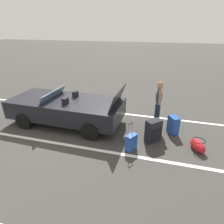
{
  "coord_description": "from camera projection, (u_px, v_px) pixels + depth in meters",
  "views": [
    {
      "loc": [
        -3.32,
        5.68,
        3.38
      ],
      "look_at": [
        -1.8,
        0.19,
        0.75
      ],
      "focal_mm": 30.05,
      "sensor_mm": 36.0,
      "label": 1
    }
  ],
  "objects": [
    {
      "name": "ground_plane",
      "position": [
        68.0,
        123.0,
        7.19
      ],
      "size": [
        80.0,
        80.0,
        0.0
      ],
      "primitive_type": "plane",
      "color": "#383533"
    },
    {
      "name": "lot_line_near",
      "position": [
        82.0,
        109.0,
        8.36
      ],
      "size": [
        18.0,
        0.12,
        0.01
      ],
      "primitive_type": "cube",
      "color": "silver",
      "rests_on": "ground_plane"
    },
    {
      "name": "suitcase_small_carryon",
      "position": [
        131.0,
        142.0,
        5.52
      ],
      "size": [
        0.34,
        0.39,
        0.87
      ],
      "rotation": [
        0.0,
        0.0,
        2.64
      ],
      "color": "#1E479E",
      "rests_on": "ground_plane"
    },
    {
      "name": "convertible_car",
      "position": [
        62.0,
        108.0,
        6.99
      ],
      "size": [
        4.2,
        1.91,
        1.53
      ],
      "rotation": [
        0.0,
        0.0,
        -0.02
      ],
      "color": "black",
      "rests_on": "ground_plane"
    },
    {
      "name": "suitcase_medium_bright",
      "position": [
        173.0,
        125.0,
        6.36
      ],
      "size": [
        0.41,
        0.47,
        0.62
      ],
      "rotation": [
        0.0,
        0.0,
        3.68
      ],
      "color": "#1E479E",
      "rests_on": "ground_plane"
    },
    {
      "name": "lot_line_mid",
      "position": [
        48.0,
        142.0,
        5.99
      ],
      "size": [
        18.0,
        0.12,
        0.01
      ],
      "primitive_type": "cube",
      "color": "silver",
      "rests_on": "ground_plane"
    },
    {
      "name": "duffel_bag",
      "position": [
        198.0,
        145.0,
        5.54
      ],
      "size": [
        0.54,
        0.71,
        0.34
      ],
      "rotation": [
        0.0,
        0.0,
        5.14
      ],
      "color": "red",
      "rests_on": "ground_plane"
    },
    {
      "name": "traveler_person",
      "position": [
        158.0,
        102.0,
        6.61
      ],
      "size": [
        0.28,
        0.61,
        1.65
      ],
      "rotation": [
        0.0,
        0.0,
        0.2
      ],
      "color": "#1E2338",
      "rests_on": "ground_plane"
    },
    {
      "name": "suitcase_large_black",
      "position": [
        153.0,
        131.0,
        5.88
      ],
      "size": [
        0.54,
        0.54,
        0.74
      ],
      "rotation": [
        0.0,
        0.0,
        2.35
      ],
      "color": "black",
      "rests_on": "ground_plane"
    }
  ]
}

